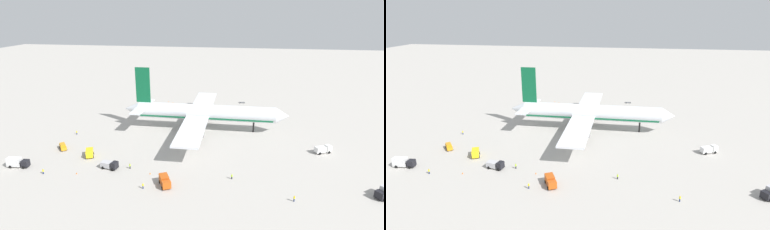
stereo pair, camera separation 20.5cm
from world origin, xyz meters
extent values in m
plane|color=#ADA8A0|center=(0.00, 0.00, 0.00)|extent=(600.00, 600.00, 0.00)
cylinder|color=silver|center=(0.00, 0.00, 7.45)|extent=(55.90, 6.73, 6.35)
cone|color=silver|center=(30.47, 0.20, 7.45)|extent=(5.12, 6.26, 6.22)
cone|color=silver|center=(-31.11, -0.21, 7.45)|extent=(6.39, 6.08, 6.03)
cube|color=#0C5933|center=(-25.93, -0.17, 17.87)|extent=(6.00, 0.54, 14.49)
cube|color=silver|center=(-26.47, 5.94, 8.72)|extent=(4.47, 10.36, 0.36)
cube|color=silver|center=(-26.39, -6.30, 8.72)|extent=(4.47, 10.36, 0.36)
cube|color=silver|center=(-2.92, 18.57, 6.50)|extent=(9.21, 30.89, 0.70)
cylinder|color=slate|center=(-1.89, 13.96, 4.32)|extent=(5.64, 3.69, 3.65)
cube|color=silver|center=(-2.67, -18.61, 6.50)|extent=(9.21, 30.89, 0.70)
cylinder|color=slate|center=(-1.70, -13.98, 4.17)|extent=(5.61, 4.00, 3.96)
cylinder|color=black|center=(19.55, 0.13, 2.14)|extent=(0.70, 0.70, 4.27)
cylinder|color=black|center=(-2.83, 5.16, 2.14)|extent=(0.70, 0.70, 4.27)
cylinder|color=black|center=(-2.76, -5.19, 2.14)|extent=(0.70, 0.70, 4.27)
cube|color=#0C5933|center=(0.00, 0.00, 5.70)|extent=(53.67, 6.39, 0.50)
cube|color=black|center=(51.05, -43.43, 1.39)|extent=(2.72, 2.84, 1.89)
cube|color=black|center=(50.60, -43.78, 1.87)|extent=(1.27, 1.59, 0.83)
cylinder|color=black|center=(51.90, -44.25, 0.45)|extent=(0.89, 0.79, 0.90)
cylinder|color=black|center=(50.47, -42.41, 0.45)|extent=(0.89, 0.79, 0.90)
cylinder|color=black|center=(53.22, -40.26, 0.45)|extent=(0.89, 0.79, 0.90)
cube|color=black|center=(-23.51, -39.05, 1.49)|extent=(2.04, 2.53, 2.08)
cube|color=#B2B2B7|center=(-26.37, -38.46, 1.29)|extent=(3.73, 2.87, 1.68)
cube|color=black|center=(-22.95, -39.16, 2.01)|extent=(0.46, 1.87, 0.91)
cylinder|color=black|center=(-23.44, -37.91, 0.45)|extent=(0.94, 0.47, 0.90)
cylinder|color=black|center=(-23.89, -40.12, 0.45)|extent=(0.94, 0.47, 0.90)
cylinder|color=black|center=(-26.83, -37.22, 0.45)|extent=(0.94, 0.47, 0.90)
cylinder|color=black|center=(-27.28, -39.43, 0.45)|extent=(0.94, 0.47, 0.90)
cube|color=#BF4C14|center=(-4.98, -47.51, 1.44)|extent=(2.86, 2.54, 1.98)
cube|color=#BF4C14|center=(-6.33, -44.85, 1.58)|extent=(3.65, 4.12, 2.26)
cube|color=black|center=(-4.72, -48.02, 1.93)|extent=(1.81, 0.97, 0.87)
cylinder|color=black|center=(-4.00, -46.83, 0.45)|extent=(0.67, 0.94, 0.90)
cylinder|color=black|center=(-6.11, -47.89, 0.45)|extent=(0.67, 0.94, 0.90)
cylinder|color=black|center=(-5.60, -43.67, 0.45)|extent=(0.67, 0.94, 0.90)
cylinder|color=black|center=(-7.71, -44.74, 0.45)|extent=(0.67, 0.94, 0.90)
cube|color=yellow|center=(-34.74, -33.17, 1.53)|extent=(2.63, 2.20, 2.17)
cube|color=yellow|center=(-35.77, -30.90, 1.44)|extent=(3.25, 3.55, 1.99)
cube|color=black|center=(-34.53, -33.61, 2.08)|extent=(1.76, 0.86, 0.95)
cylinder|color=black|center=(-33.76, -32.57, 0.45)|extent=(0.65, 0.94, 0.90)
cylinder|color=black|center=(-35.82, -33.51, 0.45)|extent=(0.65, 0.94, 0.90)
cylinder|color=black|center=(-34.99, -29.88, 0.45)|extent=(0.65, 0.94, 0.90)
cylinder|color=black|center=(-37.05, -30.82, 0.45)|extent=(0.65, 0.94, 0.90)
cube|color=black|center=(-51.64, -42.19, 1.47)|extent=(2.18, 2.14, 2.04)
cube|color=silver|center=(-55.32, -42.44, 1.80)|extent=(4.36, 2.29, 2.70)
cube|color=black|center=(-50.93, -42.14, 1.98)|extent=(0.20, 1.69, 0.90)
cylinder|color=black|center=(-51.92, -41.20, 0.45)|extent=(0.92, 0.36, 0.90)
cylinder|color=black|center=(-51.78, -43.20, 0.45)|extent=(0.92, 0.36, 0.90)
cylinder|color=black|center=(-56.28, -41.50, 0.45)|extent=(0.92, 0.36, 0.90)
cylinder|color=black|center=(-56.14, -43.50, 0.45)|extent=(0.92, 0.36, 0.90)
cube|color=white|center=(44.72, -15.24, 1.55)|extent=(2.46, 2.66, 2.20)
cube|color=silver|center=(41.87, -16.54, 1.43)|extent=(4.15, 3.43, 1.96)
cube|color=black|center=(45.27, -14.99, 2.10)|extent=(0.81, 1.66, 0.97)
cylinder|color=black|center=(44.12, -14.34, 0.45)|extent=(0.94, 0.65, 0.90)
cylinder|color=black|center=(45.00, -16.28, 0.45)|extent=(0.94, 0.65, 0.90)
cylinder|color=black|center=(40.74, -15.88, 0.45)|extent=(0.94, 0.65, 0.90)
cylinder|color=black|center=(41.62, -17.82, 0.45)|extent=(0.94, 0.65, 0.90)
cube|color=orange|center=(-47.58, -27.60, 0.87)|extent=(4.45, 4.83, 1.10)
cube|color=orange|center=(-47.73, -27.42, 1.70)|extent=(3.22, 3.40, 0.55)
cylinder|color=black|center=(-45.87, -28.22, 0.32)|extent=(0.58, 0.63, 0.64)
cylinder|color=black|center=(-47.29, -29.39, 0.32)|extent=(0.58, 0.63, 0.64)
cylinder|color=black|center=(-47.86, -25.80, 0.32)|extent=(0.58, 0.63, 0.64)
cylinder|color=black|center=(-49.29, -26.98, 0.32)|extent=(0.58, 0.63, 0.64)
cube|color=#595B60|center=(14.57, 41.99, 0.28)|extent=(3.06, 1.98, 0.15)
cylinder|color=#333338|center=(12.90, 41.62, 0.28)|extent=(0.60, 0.21, 0.08)
cylinder|color=black|center=(13.67, 41.08, 0.20)|extent=(0.42, 0.20, 0.40)
cylinder|color=black|center=(13.37, 42.44, 0.20)|extent=(0.42, 0.20, 0.40)
cylinder|color=black|center=(15.77, 41.54, 0.20)|extent=(0.42, 0.20, 0.40)
cylinder|color=black|center=(15.47, 42.91, 0.20)|extent=(0.42, 0.20, 0.40)
cylinder|color=navy|center=(-49.70, -13.91, 0.40)|extent=(0.45, 0.45, 0.80)
cylinder|color=yellow|center=(-49.70, -13.91, 1.10)|extent=(0.57, 0.57, 0.60)
sphere|color=tan|center=(-49.70, -13.91, 1.51)|extent=(0.22, 0.22, 0.22)
cylinder|color=black|center=(-19.05, -37.70, 0.42)|extent=(0.45, 0.45, 0.84)
cylinder|color=#B2F219|center=(-19.05, -37.70, 1.16)|extent=(0.56, 0.56, 0.63)
sphere|color=#8C6647|center=(-19.05, -37.70, 1.59)|extent=(0.23, 0.23, 0.23)
cylinder|color=black|center=(12.56, -39.01, 0.40)|extent=(0.36, 0.36, 0.81)
cylinder|color=#B2F219|center=(12.56, -39.01, 1.11)|extent=(0.45, 0.45, 0.61)
sphere|color=beige|center=(12.56, -39.01, 1.53)|extent=(0.22, 0.22, 0.22)
cylinder|color=navy|center=(28.92, -47.93, 0.43)|extent=(0.41, 0.41, 0.87)
cylinder|color=yellow|center=(28.92, -47.93, 1.19)|extent=(0.51, 0.51, 0.65)
sphere|color=tan|center=(28.92, -47.93, 1.64)|extent=(0.24, 0.24, 0.24)
cylinder|color=navy|center=(-43.72, -45.14, 0.41)|extent=(0.40, 0.40, 0.83)
cylinder|color=yellow|center=(-43.72, -45.14, 1.14)|extent=(0.50, 0.50, 0.62)
sphere|color=#8C6647|center=(-43.72, -45.14, 1.56)|extent=(0.22, 0.22, 0.22)
cylinder|color=navy|center=(-11.47, -48.26, 0.43)|extent=(0.35, 0.35, 0.86)
cylinder|color=yellow|center=(-11.47, -48.26, 1.19)|extent=(0.44, 0.44, 0.65)
sphere|color=beige|center=(-11.47, -48.26, 1.63)|extent=(0.23, 0.23, 0.23)
cone|color=orange|center=(-24.48, 37.55, 0.28)|extent=(0.36, 0.36, 0.55)
cone|color=orange|center=(-21.72, 35.75, 0.28)|extent=(0.36, 0.36, 0.55)
cone|color=orange|center=(-33.76, -43.61, 0.28)|extent=(0.36, 0.36, 0.55)
cone|color=orange|center=(-11.88, -40.06, 0.28)|extent=(0.36, 0.36, 0.55)
cone|color=orange|center=(-27.82, 34.68, 0.28)|extent=(0.36, 0.36, 0.55)
camera|label=1|loc=(14.17, -121.45, 47.03)|focal=29.50mm
camera|label=2|loc=(14.37, -121.41, 47.03)|focal=29.50mm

